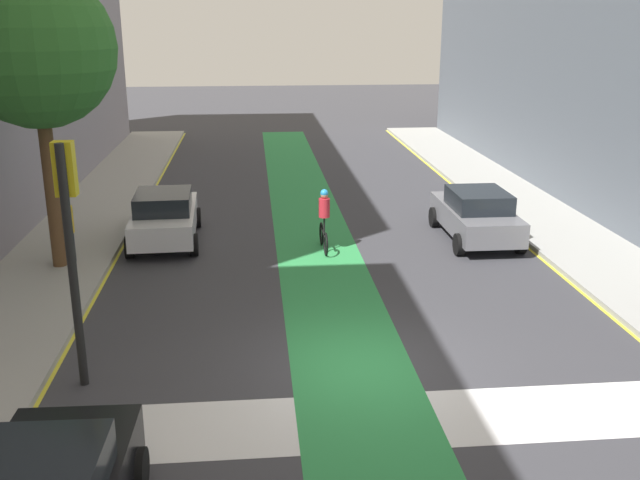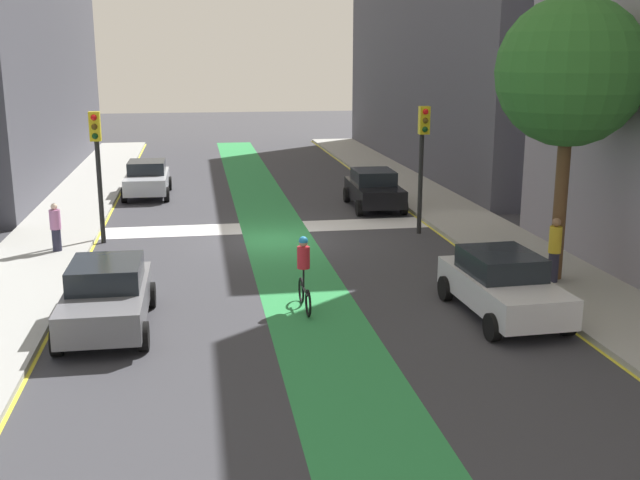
% 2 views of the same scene
% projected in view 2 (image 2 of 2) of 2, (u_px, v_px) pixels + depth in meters
% --- Properties ---
extents(ground_plane, '(120.00, 120.00, 0.00)m').
position_uv_depth(ground_plane, '(272.00, 240.00, 26.07)').
color(ground_plane, '#38383D').
extents(bike_lane_paint, '(2.40, 60.00, 0.01)m').
position_uv_depth(bike_lane_paint, '(279.00, 240.00, 26.10)').
color(bike_lane_paint, '#2D8C47').
rests_on(bike_lane_paint, ground_plane).
extents(crosswalk_band, '(12.00, 1.80, 0.01)m').
position_uv_depth(crosswalk_band, '(267.00, 228.00, 27.98)').
color(crosswalk_band, silver).
rests_on(crosswalk_band, ground_plane).
extents(sidewalk_left, '(3.00, 60.00, 0.15)m').
position_uv_depth(sidewalk_left, '(480.00, 230.00, 27.23)').
color(sidewalk_left, '#9E9E99').
rests_on(sidewalk_left, ground_plane).
extents(curb_stripe_left, '(0.16, 60.00, 0.01)m').
position_uv_depth(curb_stripe_left, '(440.00, 234.00, 27.01)').
color(curb_stripe_left, yellow).
rests_on(curb_stripe_left, ground_plane).
extents(sidewalk_right, '(3.00, 60.00, 0.15)m').
position_uv_depth(sidewalk_right, '(45.00, 247.00, 24.87)').
color(sidewalk_right, '#9E9E99').
rests_on(sidewalk_right, ground_plane).
extents(curb_stripe_right, '(0.16, 60.00, 0.01)m').
position_uv_depth(curb_stripe_right, '(92.00, 247.00, 25.12)').
color(curb_stripe_right, yellow).
rests_on(curb_stripe_right, ground_plane).
extents(traffic_signal_near_right, '(0.35, 0.52, 4.42)m').
position_uv_depth(traffic_signal_near_right, '(97.00, 152.00, 24.90)').
color(traffic_signal_near_right, black).
rests_on(traffic_signal_near_right, ground_plane).
extents(traffic_signal_near_left, '(0.35, 0.52, 4.50)m').
position_uv_depth(traffic_signal_near_left, '(423.00, 146.00, 26.25)').
color(traffic_signal_near_left, black).
rests_on(traffic_signal_near_left, ground_plane).
extents(car_black_left_near, '(2.11, 4.24, 1.57)m').
position_uv_depth(car_black_left_near, '(374.00, 189.00, 31.40)').
color(car_black_left_near, black).
rests_on(car_black_left_near, ground_plane).
extents(car_grey_right_far, '(2.03, 4.20, 1.57)m').
position_uv_depth(car_grey_right_far, '(107.00, 295.00, 17.53)').
color(car_grey_right_far, slate).
rests_on(car_grey_right_far, ground_plane).
extents(car_silver_right_near, '(2.05, 4.21, 1.57)m').
position_uv_depth(car_silver_right_near, '(147.00, 178.00, 34.07)').
color(car_silver_right_near, '#B2B7BF').
rests_on(car_silver_right_near, ground_plane).
extents(car_white_left_far, '(2.15, 4.26, 1.57)m').
position_uv_depth(car_white_left_far, '(502.00, 284.00, 18.37)').
color(car_white_left_far, silver).
rests_on(car_white_left_far, ground_plane).
extents(cyclist_in_lane, '(0.32, 1.73, 1.86)m').
position_uv_depth(cyclist_in_lane, '(304.00, 272.00, 18.86)').
color(cyclist_in_lane, black).
rests_on(cyclist_in_lane, ground_plane).
extents(pedestrian_sidewalk_right_a, '(0.34, 0.34, 1.53)m').
position_uv_depth(pedestrian_sidewalk_right_a, '(56.00, 227.00, 23.93)').
color(pedestrian_sidewalk_right_a, '#262638').
rests_on(pedestrian_sidewalk_right_a, sidewalk_right).
extents(pedestrian_sidewalk_left_a, '(0.34, 0.34, 1.78)m').
position_uv_depth(pedestrian_sidewalk_left_a, '(555.00, 249.00, 20.63)').
color(pedestrian_sidewalk_left_a, '#262638').
rests_on(pedestrian_sidewalk_left_a, sidewalk_left).
extents(street_tree_near, '(3.94, 3.94, 7.60)m').
position_uv_depth(street_tree_near, '(570.00, 73.00, 19.84)').
color(street_tree_near, brown).
rests_on(street_tree_near, sidewalk_left).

